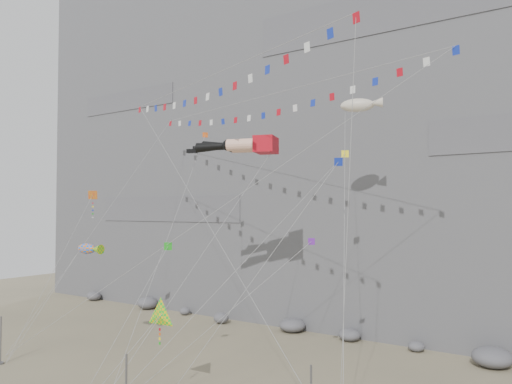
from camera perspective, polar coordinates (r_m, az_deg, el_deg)
ground at (r=37.37m, az=-9.91°, el=-20.56°), size 120.00×120.00×0.00m
cliff at (r=63.92m, az=10.94°, el=9.82°), size 80.00×28.00×50.00m
talus_boulders at (r=50.39m, az=4.15°, el=-14.99°), size 60.00×3.00×1.20m
anchor_pole_left at (r=44.65m, az=-27.16°, el=-14.84°), size 0.12×0.12×3.65m
legs_kite at (r=39.92m, az=-1.66°, el=5.28°), size 7.45×16.88×23.03m
flag_banner_upper at (r=43.26m, az=1.66°, el=11.05°), size 33.16×17.72×30.60m
flag_banner_lower at (r=37.44m, az=-4.81°, el=13.21°), size 26.23×9.90×25.25m
harlequin_kite at (r=47.52m, az=-18.20°, el=-0.40°), size 1.70×8.66×15.28m
fish_windsock at (r=44.57m, az=-18.78°, el=-6.17°), size 4.40×5.92×10.39m
delta_kite at (r=32.28m, az=-10.99°, el=-13.74°), size 2.93×5.57×7.63m
blimp_windsock at (r=40.27m, az=11.51°, el=9.62°), size 6.54×14.28×24.30m
small_kite_a at (r=43.70m, az=-6.06°, el=5.87°), size 4.30×14.14×23.14m
small_kite_b at (r=35.10m, az=5.93°, el=-6.01°), size 7.90×11.67×16.40m
small_kite_c at (r=36.55m, az=-10.12°, el=-6.30°), size 1.27×8.94×12.37m
small_kite_d at (r=38.00m, az=9.73°, el=3.87°), size 8.52×17.13×24.30m
small_kite_e at (r=30.12m, az=8.99°, el=2.85°), size 9.03×7.42×18.24m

